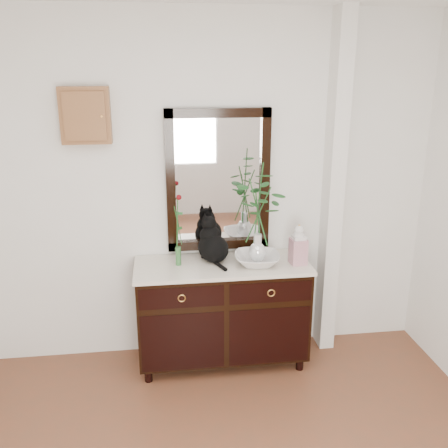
{
  "coord_description": "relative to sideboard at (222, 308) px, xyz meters",
  "views": [
    {
      "loc": [
        -0.35,
        -1.76,
        2.29
      ],
      "look_at": [
        0.1,
        1.63,
        1.2
      ],
      "focal_mm": 40.0,
      "sensor_mm": 36.0,
      "label": 1
    }
  ],
  "objects": [
    {
      "name": "wall_back",
      "position": [
        -0.1,
        0.25,
        0.88
      ],
      "size": [
        3.6,
        0.04,
        2.7
      ],
      "primitive_type": "cube",
      "color": "white",
      "rests_on": "ground"
    },
    {
      "name": "pilaster",
      "position": [
        0.9,
        0.17,
        0.88
      ],
      "size": [
        0.12,
        0.2,
        2.7
      ],
      "primitive_type": "cube",
      "color": "white",
      "rests_on": "ground"
    },
    {
      "name": "sideboard",
      "position": [
        0.0,
        0.0,
        0.0
      ],
      "size": [
        1.33,
        0.52,
        0.82
      ],
      "color": "black",
      "rests_on": "ground"
    },
    {
      "name": "wall_mirror",
      "position": [
        -0.0,
        0.24,
        0.97
      ],
      "size": [
        0.8,
        0.06,
        1.1
      ],
      "color": "black",
      "rests_on": "wall_back"
    },
    {
      "name": "key_cabinet",
      "position": [
        -0.95,
        0.21,
        1.48
      ],
      "size": [
        0.35,
        0.1,
        0.4
      ],
      "primitive_type": "cube",
      "color": "brown",
      "rests_on": "wall_back"
    },
    {
      "name": "cat",
      "position": [
        -0.06,
        0.07,
        0.55
      ],
      "size": [
        0.34,
        0.38,
        0.35
      ],
      "primitive_type": null,
      "rotation": [
        0.0,
        0.0,
        0.38
      ],
      "color": "black",
      "rests_on": "sideboard"
    },
    {
      "name": "lotus_bowl",
      "position": [
        0.26,
        -0.05,
        0.42
      ],
      "size": [
        0.38,
        0.38,
        0.08
      ],
      "primitive_type": "imported",
      "rotation": [
        0.0,
        0.0,
        -0.13
      ],
      "color": "silver",
      "rests_on": "sideboard"
    },
    {
      "name": "vase_branches",
      "position": [
        0.26,
        -0.05,
        0.79
      ],
      "size": [
        0.48,
        0.48,
        0.78
      ],
      "primitive_type": null,
      "rotation": [
        0.0,
        0.0,
        -0.37
      ],
      "color": "silver",
      "rests_on": "lotus_bowl"
    },
    {
      "name": "bud_vase_rose",
      "position": [
        -0.33,
        0.02,
        0.65
      ],
      "size": [
        0.09,
        0.09,
        0.56
      ],
      "primitive_type": null,
      "rotation": [
        0.0,
        0.0,
        0.38
      ],
      "color": "#346B35",
      "rests_on": "sideboard"
    },
    {
      "name": "ginger_jar",
      "position": [
        0.57,
        -0.07,
        0.53
      ],
      "size": [
        0.13,
        0.13,
        0.31
      ],
      "primitive_type": null,
      "rotation": [
        0.0,
        0.0,
        0.09
      ],
      "color": "silver",
      "rests_on": "sideboard"
    }
  ]
}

